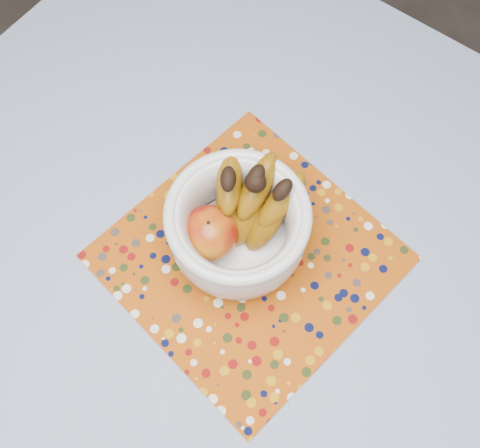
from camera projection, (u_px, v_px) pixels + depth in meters
The scene contains 4 objects.
table at pixel (234, 352), 0.87m from camera, with size 1.20×1.20×0.75m.
tablecloth at pixel (233, 342), 0.79m from camera, with size 1.32×1.32×0.01m, color slate.
placemat at pixel (249, 257), 0.83m from camera, with size 0.36×0.36×0.00m, color #994008.
fruit_bowl at pixel (240, 219), 0.78m from camera, with size 0.21×0.21×0.16m.
Camera 1 is at (0.10, -0.12, 1.55)m, focal length 42.00 mm.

